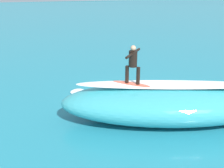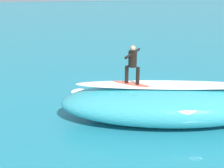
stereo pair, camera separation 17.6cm
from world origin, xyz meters
TOP-DOWN VIEW (x-y plane):
  - ground_plane at (0.00, 0.00)m, footprint 120.00×120.00m
  - wave_crest at (-0.42, 2.12)m, footprint 9.55×5.08m
  - wave_foam_lip at (-0.42, 2.12)m, footprint 7.77×2.82m
  - surfboard_riding at (1.02, 1.78)m, footprint 1.81×1.51m
  - surfer_riding at (1.02, 1.78)m, footprint 0.99×1.31m
  - surfboard_paddling at (2.19, -0.82)m, footprint 2.14×0.53m
  - surfer_paddling at (2.06, -0.82)m, footprint 1.67×0.30m
  - foam_patch_near at (-2.49, 0.71)m, footprint 1.02×0.96m
  - foam_patch_mid at (2.97, -2.12)m, footprint 1.09×1.10m

SIDE VIEW (x-z plane):
  - ground_plane at x=0.00m, z-range 0.00..0.00m
  - surfboard_paddling at x=2.19m, z-range 0.00..0.07m
  - foam_patch_mid at x=2.97m, z-range 0.00..0.09m
  - foam_patch_near at x=-2.49m, z-range 0.00..0.12m
  - surfer_paddling at x=2.06m, z-range 0.05..0.35m
  - wave_crest at x=-0.42m, z-range 0.00..1.68m
  - wave_foam_lip at x=-0.42m, z-range 1.68..1.76m
  - surfboard_riding at x=1.02m, z-range 1.68..1.78m
  - surfer_riding at x=1.02m, z-range 1.91..3.54m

